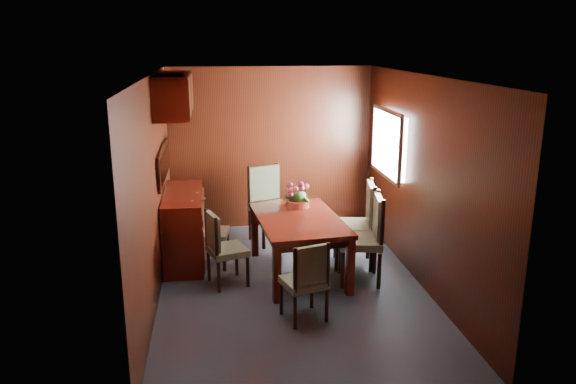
{
  "coord_description": "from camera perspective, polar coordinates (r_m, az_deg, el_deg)",
  "views": [
    {
      "loc": [
        -0.83,
        -5.95,
        2.77
      ],
      "look_at": [
        0.0,
        0.31,
        1.05
      ],
      "focal_mm": 35.0,
      "sensor_mm": 36.0,
      "label": 1
    }
  ],
  "objects": [
    {
      "name": "chair_left_near",
      "position": [
        6.5,
        -6.76,
        -5.34
      ],
      "size": [
        0.51,
        0.53,
        0.89
      ],
      "rotation": [
        0.0,
        0.0,
        -1.26
      ],
      "color": "black",
      "rests_on": "ground"
    },
    {
      "name": "chair_foot",
      "position": [
        7.89,
        -2.05,
        -0.74
      ],
      "size": [
        0.66,
        0.64,
        1.08
      ],
      "rotation": [
        0.0,
        0.0,
        3.52
      ],
      "color": "black",
      "rests_on": "ground"
    },
    {
      "name": "dining_table",
      "position": [
        6.73,
        1.06,
        -3.43
      ],
      "size": [
        1.1,
        1.62,
        0.72
      ],
      "rotation": [
        0.0,
        0.0,
        0.1
      ],
      "color": "#360C06",
      "rests_on": "ground"
    },
    {
      "name": "flower_centerpiece",
      "position": [
        7.07,
        0.97,
        -0.35
      ],
      "size": [
        0.32,
        0.32,
        0.32
      ],
      "color": "#CB5E3E",
      "rests_on": "dining_table"
    },
    {
      "name": "chair_left_far",
      "position": [
        7.08,
        -8.37,
        -3.6
      ],
      "size": [
        0.47,
        0.48,
        0.9
      ],
      "rotation": [
        0.0,
        0.0,
        -1.71
      ],
      "color": "black",
      "rests_on": "ground"
    },
    {
      "name": "ground",
      "position": [
        6.62,
        0.36,
        -9.51
      ],
      "size": [
        4.5,
        4.5,
        0.0
      ],
      "primitive_type": "plane",
      "color": "#363F4A",
      "rests_on": "ground"
    },
    {
      "name": "chair_head",
      "position": [
        5.66,
        1.92,
        -8.67
      ],
      "size": [
        0.5,
        0.49,
        0.86
      ],
      "rotation": [
        0.0,
        0.0,
        0.29
      ],
      "color": "black",
      "rests_on": "ground"
    },
    {
      "name": "room_shell",
      "position": [
        6.43,
        -0.95,
        5.03
      ],
      "size": [
        3.06,
        4.52,
        2.41
      ],
      "color": "black",
      "rests_on": "ground"
    },
    {
      "name": "chair_right_far",
      "position": [
        7.05,
        7.36,
        -2.79
      ],
      "size": [
        0.58,
        0.59,
        1.08
      ],
      "rotation": [
        0.0,
        0.0,
        1.39
      ],
      "color": "black",
      "rests_on": "ground"
    },
    {
      "name": "sideboard",
      "position": [
        7.34,
        -10.46,
        -3.45
      ],
      "size": [
        0.48,
        1.4,
        0.9
      ],
      "primitive_type": "cube",
      "color": "#360C06",
      "rests_on": "ground"
    },
    {
      "name": "chair_right_near",
      "position": [
        6.6,
        8.06,
        -4.2
      ],
      "size": [
        0.56,
        0.58,
        1.06
      ],
      "rotation": [
        0.0,
        0.0,
        1.4
      ],
      "color": "black",
      "rests_on": "ground"
    }
  ]
}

